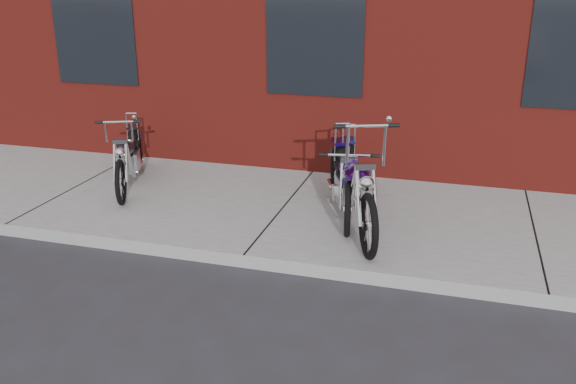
% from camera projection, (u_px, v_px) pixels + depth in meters
% --- Properties ---
extents(ground, '(120.00, 120.00, 0.00)m').
position_uv_depth(ground, '(244.00, 268.00, 6.46)').
color(ground, '#272728').
rests_on(ground, ground).
extents(sidewalk, '(22.00, 3.00, 0.15)m').
position_uv_depth(sidewalk, '(284.00, 212.00, 7.79)').
color(sidewalk, slate).
rests_on(sidewalk, ground).
extents(chopper_purple, '(1.01, 2.29, 1.36)m').
position_uv_depth(chopper_purple, '(352.00, 189.00, 7.07)').
color(chopper_purple, black).
rests_on(chopper_purple, sidewalk).
extents(chopper_blue, '(0.63, 2.15, 0.94)m').
position_uv_depth(chopper_blue, '(348.00, 180.00, 7.52)').
color(chopper_blue, black).
rests_on(chopper_blue, sidewalk).
extents(chopper_third, '(0.88, 1.94, 1.04)m').
position_uv_depth(chopper_third, '(129.00, 159.00, 8.43)').
color(chopper_third, black).
rests_on(chopper_third, sidewalk).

